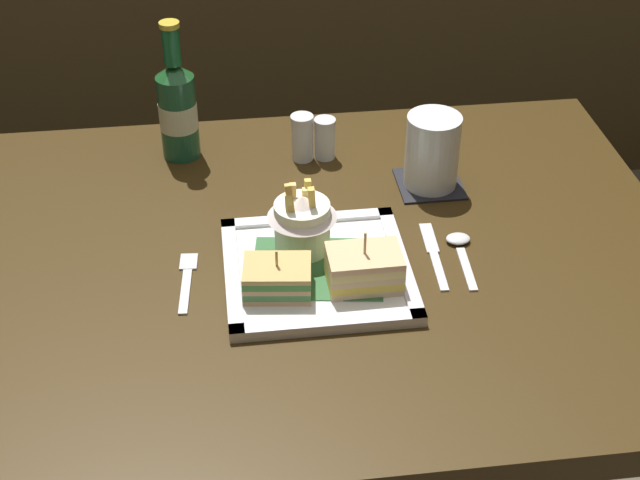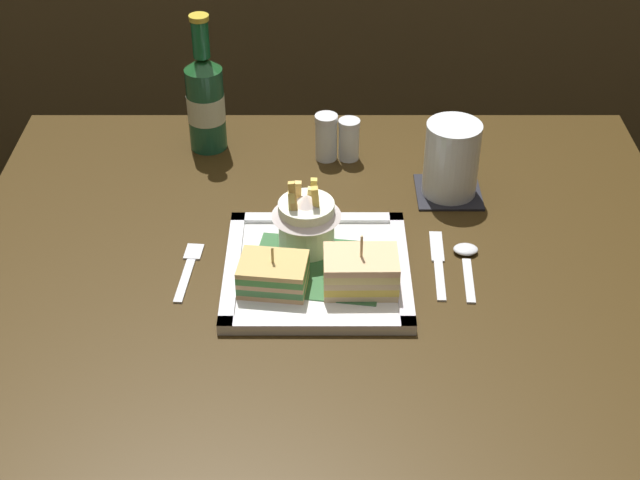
# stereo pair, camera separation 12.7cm
# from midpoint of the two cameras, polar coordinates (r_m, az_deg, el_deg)

# --- Properties ---
(dining_table) EXTENTS (1.04, 0.81, 0.75)m
(dining_table) POSITION_cam_midpoint_polar(r_m,az_deg,el_deg) (1.42, -2.42, -6.19)
(dining_table) COLOR #37260E
(dining_table) RESTS_ON ground_plane
(square_plate) EXTENTS (0.25, 0.25, 0.02)m
(square_plate) POSITION_cam_midpoint_polar(r_m,az_deg,el_deg) (1.27, -3.04, -1.99)
(square_plate) COLOR white
(square_plate) RESTS_ON dining_table
(sandwich_half_left) EXTENTS (0.10, 0.08, 0.06)m
(sandwich_half_left) POSITION_cam_midpoint_polar(r_m,az_deg,el_deg) (1.22, -5.62, -2.45)
(sandwich_half_left) COLOR tan
(sandwich_half_left) RESTS_ON square_plate
(sandwich_half_right) EXTENTS (0.10, 0.07, 0.08)m
(sandwich_half_right) POSITION_cam_midpoint_polar(r_m,az_deg,el_deg) (1.22, -0.23, -1.87)
(sandwich_half_right) COLOR #D8BC85
(sandwich_half_right) RESTS_ON square_plate
(fries_cup) EXTENTS (0.10, 0.10, 0.12)m
(fries_cup) POSITION_cam_midpoint_polar(r_m,az_deg,el_deg) (1.27, -3.96, 1.27)
(fries_cup) COLOR white
(fries_cup) RESTS_ON square_plate
(beer_bottle) EXTENTS (0.06, 0.06, 0.23)m
(beer_bottle) POSITION_cam_midpoint_polar(r_m,az_deg,el_deg) (1.52, -11.15, 7.92)
(beer_bottle) COLOR #1C5337
(beer_bottle) RESTS_ON dining_table
(drink_coaster) EXTENTS (0.10, 0.10, 0.00)m
(drink_coaster) POSITION_cam_midpoint_polar(r_m,az_deg,el_deg) (1.46, 4.28, 3.37)
(drink_coaster) COLOR black
(drink_coaster) RESTS_ON dining_table
(water_glass) EXTENTS (0.08, 0.08, 0.12)m
(water_glass) POSITION_cam_midpoint_polar(r_m,az_deg,el_deg) (1.43, 4.38, 5.12)
(water_glass) COLOR silver
(water_glass) RESTS_ON dining_table
(fork) EXTENTS (0.03, 0.13, 0.00)m
(fork) POSITION_cam_midpoint_polar(r_m,az_deg,el_deg) (1.28, -11.01, -2.46)
(fork) COLOR silver
(fork) RESTS_ON dining_table
(knife) EXTENTS (0.02, 0.16, 0.00)m
(knife) POSITION_cam_midpoint_polar(r_m,az_deg,el_deg) (1.31, 4.26, -0.88)
(knife) COLOR silver
(knife) RESTS_ON dining_table
(spoon) EXTENTS (0.03, 0.13, 0.01)m
(spoon) POSITION_cam_midpoint_polar(r_m,az_deg,el_deg) (1.32, 5.92, -0.50)
(spoon) COLOR silver
(spoon) RESTS_ON dining_table
(salt_shaker) EXTENTS (0.04, 0.04, 0.08)m
(salt_shaker) POSITION_cam_midpoint_polar(r_m,az_deg,el_deg) (1.51, -3.53, 6.07)
(salt_shaker) COLOR silver
(salt_shaker) RESTS_ON dining_table
(pepper_shaker) EXTENTS (0.04, 0.04, 0.07)m
(pepper_shaker) POSITION_cam_midpoint_polar(r_m,az_deg,el_deg) (1.51, -2.11, 6.04)
(pepper_shaker) COLOR silver
(pepper_shaker) RESTS_ON dining_table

